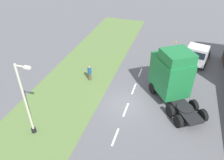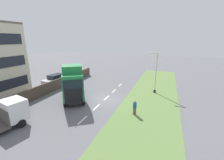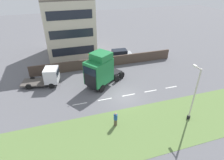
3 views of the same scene
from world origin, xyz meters
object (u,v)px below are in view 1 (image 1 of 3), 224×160
object	(u,v)px
lorry_cab	(172,75)
lamp_post	(27,105)
pedestrian	(90,73)
flatbed_truck	(197,55)

from	to	relation	value
lorry_cab	lamp_post	distance (m)	12.08
lamp_post	pedestrian	world-z (taller)	lamp_post
lamp_post	pedestrian	bearing A→B (deg)	80.47
lorry_cab	lamp_post	size ratio (longest dim) A/B	1.04
flatbed_truck	lamp_post	bearing A→B (deg)	63.00
pedestrian	lamp_post	bearing A→B (deg)	-99.53
lamp_post	flatbed_truck	bearing A→B (deg)	50.59
lorry_cab	pedestrian	xyz separation A→B (m)	(-8.09, 0.44, -1.63)
lorry_cab	flatbed_truck	distance (m)	7.34
lamp_post	lorry_cab	bearing A→B (deg)	38.66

